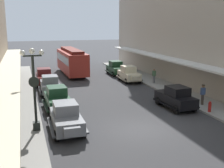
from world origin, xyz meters
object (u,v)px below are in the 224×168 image
parked_car_5 (50,84)px  parked_car_0 (57,98)px  parked_car_4 (66,117)px  pedestrian_0 (203,94)px  parked_car_6 (129,74)px  parked_car_7 (44,77)px  streetcar (72,60)px  parked_car_3 (116,68)px  lamp_post_with_clock (34,86)px  pedestrian_1 (154,76)px  fire_hydrant (210,107)px  parked_car_2 (176,97)px

parked_car_5 → parked_car_0: bearing=-89.3°
parked_car_4 → pedestrian_0: size_ratio=2.55×
pedestrian_0 → parked_car_6: bearing=100.6°
parked_car_7 → streetcar: size_ratio=0.44×
parked_car_7 → parked_car_3: bearing=19.8°
pedestrian_0 → parked_car_5: bearing=144.9°
lamp_post_with_clock → pedestrian_1: bearing=38.1°
parked_car_3 → fire_hydrant: (1.49, -17.86, -0.38)m
fire_hydrant → lamp_post_with_clock: bearing=178.7°
parked_car_3 → pedestrian_1: bearing=-73.5°
parked_car_5 → parked_car_7: 4.38m
parked_car_6 → streetcar: size_ratio=0.44×
parked_car_3 → parked_car_0: bearing=-125.4°
parked_car_4 → parked_car_7: (-0.23, 14.56, 0.00)m
parked_car_0 → streetcar: (3.82, 15.30, 0.96)m
parked_car_3 → fire_hydrant: size_ratio=5.22×
parked_car_0 → pedestrian_0: (11.55, -2.79, 0.07)m
parked_car_0 → parked_car_2: same height
parked_car_3 → parked_car_4: bearing=-117.6°
parked_car_5 → pedestrian_0: (11.61, -8.15, 0.07)m
fire_hydrant → parked_car_4: bearing=-179.0°
parked_car_3 → pedestrian_0: (2.15, -16.01, 0.07)m
parked_car_3 → lamp_post_with_clock: (-11.26, -17.57, 2.04)m
parked_car_6 → fire_hydrant: bearing=-83.7°
parked_car_4 → streetcar: (3.86, 20.14, 0.96)m
parked_car_3 → parked_car_4: (-9.44, -18.05, 0.00)m
parked_car_0 → parked_car_7: 9.74m
parked_car_7 → pedestrian_1: parked_car_7 is taller
lamp_post_with_clock → pedestrian_0: 13.65m
parked_car_6 → parked_car_7: bearing=173.1°
parked_car_3 → parked_car_6: 4.67m
parked_car_5 → fire_hydrant: parked_car_5 is taller
parked_car_4 → parked_car_5: bearing=90.1°
parked_car_5 → parked_car_6: size_ratio=1.00×
streetcar → parked_car_6: bearing=-50.3°
parked_car_5 → parked_car_6: same height
parked_car_5 → fire_hydrant: (10.95, -10.00, -0.38)m
parked_car_6 → pedestrian_0: (2.12, -11.34, 0.07)m
parked_car_3 → parked_car_5: size_ratio=1.00×
parked_car_7 → streetcar: streetcar is taller
parked_car_0 → parked_car_2: 9.50m
parked_car_4 → parked_car_7: same height
streetcar → lamp_post_with_clock: 20.49m
parked_car_7 → parked_car_0: bearing=-88.4°
parked_car_4 → lamp_post_with_clock: 2.78m
parked_car_3 → parked_car_6: bearing=-89.6°
pedestrian_0 → fire_hydrant: bearing=-109.7°
parked_car_5 → lamp_post_with_clock: size_ratio=0.83×
parked_car_2 → pedestrian_1: (2.36, 8.68, 0.05)m
parked_car_0 → parked_car_5: bearing=90.7°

